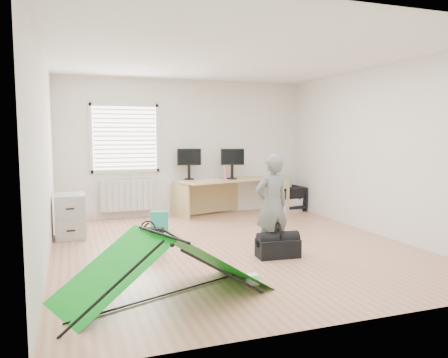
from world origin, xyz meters
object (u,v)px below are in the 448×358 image
object	(u,v)px
office_chair	(289,198)
duffel_bag	(278,248)
storage_crate	(288,205)
monitor_right	(232,168)
desk	(231,197)
kite	(163,266)
filing_cabinet	(71,216)
monitor_left	(189,168)
laptop_bag	(148,239)
thermos	(225,173)
person	(272,205)

from	to	relation	value
office_chair	duffel_bag	xyz separation A→B (m)	(-1.79, -3.12, -0.15)
storage_crate	duffel_bag	size ratio (longest dim) A/B	0.91
monitor_right	duffel_bag	distance (m)	3.21
storage_crate	monitor_right	bearing A→B (deg)	177.71
duffel_bag	monitor_right	bearing A→B (deg)	85.54
desk	kite	distance (m)	4.53
filing_cabinet	kite	size ratio (longest dim) A/B	0.34
office_chair	monitor_left	bearing A→B (deg)	-7.68
monitor_right	office_chair	distance (m)	1.48
desk	duffel_bag	distance (m)	3.12
filing_cabinet	laptop_bag	xyz separation A→B (m)	(1.03, -1.17, -0.19)
desk	thermos	bearing A→B (deg)	151.84
kite	laptop_bag	world-z (taller)	kite
monitor_left	kite	world-z (taller)	monitor_left
duffel_bag	desk	bearing A→B (deg)	85.78
laptop_bag	storage_crate	bearing A→B (deg)	56.68
office_chair	duffel_bag	size ratio (longest dim) A/B	1.05
filing_cabinet	laptop_bag	bearing A→B (deg)	-48.88
thermos	kite	xyz separation A→B (m)	(-2.07, -3.99, -0.54)
monitor_left	office_chair	xyz separation A→B (m)	(2.15, -0.14, -0.68)
filing_cabinet	duffel_bag	xyz separation A→B (m)	(2.60, -2.07, -0.22)
monitor_left	monitor_right	distance (m)	0.86
monitor_right	person	world-z (taller)	person
filing_cabinet	office_chair	size ratio (longest dim) A/B	1.18
filing_cabinet	duffel_bag	world-z (taller)	filing_cabinet
thermos	laptop_bag	bearing A→B (deg)	-131.16
monitor_right	duffel_bag	size ratio (longest dim) A/B	0.84
monitor_right	thermos	world-z (taller)	monitor_right
office_chair	laptop_bag	size ratio (longest dim) A/B	1.37
filing_cabinet	monitor_right	xyz separation A→B (m)	(3.08, 0.99, 0.60)
storage_crate	laptop_bag	world-z (taller)	laptop_bag
monitor_right	storage_crate	bearing A→B (deg)	15.44
monitor_left	office_chair	world-z (taller)	monitor_left
desk	storage_crate	bearing A→B (deg)	-18.19
desk	person	world-z (taller)	person
monitor_left	laptop_bag	world-z (taller)	monitor_left
monitor_right	office_chair	size ratio (longest dim) A/B	0.80
desk	thermos	size ratio (longest dim) A/B	8.11
thermos	office_chair	distance (m)	1.56
monitor_right	storage_crate	world-z (taller)	monitor_right
monitor_left	duffel_bag	xyz separation A→B (m)	(0.36, -3.26, -0.83)
thermos	duffel_bag	world-z (taller)	thermos
desk	monitor_left	world-z (taller)	monitor_left
monitor_right	duffel_bag	world-z (taller)	monitor_right
desk	duffel_bag	bearing A→B (deg)	-114.18
laptop_bag	duffel_bag	world-z (taller)	laptop_bag
laptop_bag	duffel_bag	size ratio (longest dim) A/B	0.77
monitor_right	kite	size ratio (longest dim) A/B	0.23
office_chair	duffel_bag	distance (m)	3.60
monitor_right	office_chair	world-z (taller)	monitor_right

